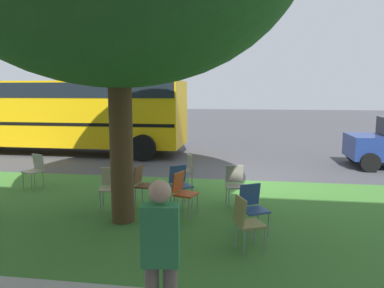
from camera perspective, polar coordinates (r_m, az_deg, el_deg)
ground at (r=10.80m, az=6.60°, el=-5.29°), size 80.00×80.00×0.00m
grass_verge at (r=7.73m, az=5.73°, el=-10.79°), size 48.00×6.00×0.01m
chair_0 at (r=9.61m, az=-0.86°, el=-3.77°), size 0.56×0.55×0.88m
chair_1 at (r=8.17m, az=-12.49°, el=-6.12°), size 0.50×0.50×0.88m
chair_2 at (r=8.20m, az=-1.89°, el=-5.87°), size 0.58×0.58×0.88m
chair_4 at (r=8.26m, az=-7.60°, el=-5.84°), size 0.47×0.47×0.88m
chair_5 at (r=5.96m, az=8.31°, el=-11.47°), size 0.55×0.55×0.88m
chair_6 at (r=7.56m, az=-1.42°, el=-7.09°), size 0.54×0.53×0.88m
chair_7 at (r=10.46m, az=-23.05°, el=-3.45°), size 0.54×0.55×0.88m
chair_8 at (r=6.69m, az=9.31°, el=-9.26°), size 0.57×0.57×0.88m
chair_9 at (r=8.25m, az=6.68°, el=-5.85°), size 0.50×0.51×0.88m
school_bus at (r=15.97m, az=-20.33°, el=5.01°), size 10.40×2.80×2.88m
pedestrian_0 at (r=3.74m, az=-4.85°, el=-17.00°), size 0.38×0.24×1.69m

